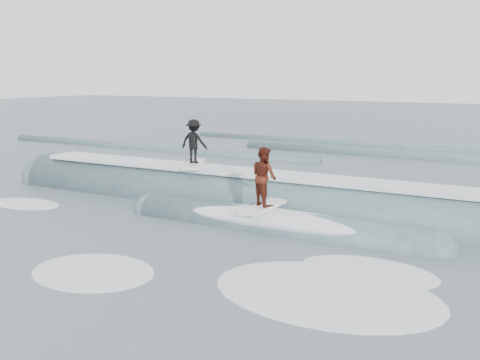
% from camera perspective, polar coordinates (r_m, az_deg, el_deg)
% --- Properties ---
extents(ground, '(160.00, 160.00, 0.00)m').
position_cam_1_polar(ground, '(14.90, -6.00, -6.33)').
color(ground, '#3E515B').
rests_on(ground, ground).
extents(breaking_wave, '(21.92, 3.95, 2.33)m').
position_cam_1_polar(breaking_wave, '(18.05, 1.77, -3.02)').
color(breaking_wave, '#3A5862').
rests_on(breaking_wave, ground).
extents(surfer_black, '(1.32, 2.05, 1.67)m').
position_cam_1_polar(surfer_black, '(19.27, -4.93, 3.88)').
color(surfer_black, white).
rests_on(surfer_black, ground).
extents(surfer_red, '(1.06, 2.02, 1.83)m').
position_cam_1_polar(surfer_red, '(15.61, 2.58, 0.05)').
color(surfer_red, white).
rests_on(surfer_red, ground).
extents(whitewater, '(15.12, 5.65, 0.10)m').
position_cam_1_polar(whitewater, '(12.98, -2.57, -8.95)').
color(whitewater, white).
rests_on(whitewater, ground).
extents(far_swells, '(37.94, 8.65, 0.80)m').
position_cam_1_polar(far_swells, '(31.65, 7.70, 2.96)').
color(far_swells, '#3A5862').
rests_on(far_swells, ground).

